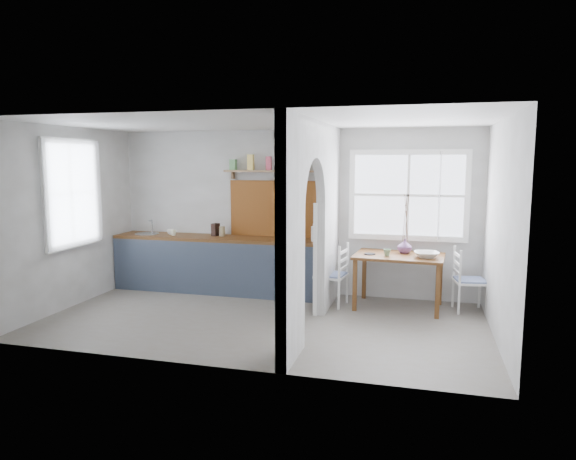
% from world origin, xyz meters
% --- Properties ---
extents(floor, '(5.80, 3.20, 0.01)m').
position_xyz_m(floor, '(0.00, 0.00, 0.00)').
color(floor, slate).
rests_on(floor, ground).
extents(ceiling, '(5.80, 3.20, 0.01)m').
position_xyz_m(ceiling, '(0.00, 0.00, 2.60)').
color(ceiling, silver).
rests_on(ceiling, walls).
extents(walls, '(5.81, 3.21, 2.60)m').
position_xyz_m(walls, '(0.00, 0.00, 1.30)').
color(walls, silver).
rests_on(walls, floor).
extents(partition, '(0.12, 3.20, 2.60)m').
position_xyz_m(partition, '(0.70, 0.06, 1.45)').
color(partition, silver).
rests_on(partition, floor).
extents(kitchen_window, '(0.10, 1.16, 1.50)m').
position_xyz_m(kitchen_window, '(-2.87, 0.00, 1.65)').
color(kitchen_window, white).
rests_on(kitchen_window, walls).
extents(nook_window, '(1.76, 0.10, 1.30)m').
position_xyz_m(nook_window, '(1.80, 1.56, 1.60)').
color(nook_window, white).
rests_on(nook_window, walls).
extents(counter, '(3.50, 0.60, 0.90)m').
position_xyz_m(counter, '(-1.13, 1.33, 0.46)').
color(counter, '#492A18').
rests_on(counter, floor).
extents(sink, '(0.40, 0.40, 0.02)m').
position_xyz_m(sink, '(-2.43, 1.30, 0.89)').
color(sink, '#B1B5C0').
rests_on(sink, counter).
extents(backsplash, '(1.65, 0.03, 0.90)m').
position_xyz_m(backsplash, '(-0.20, 1.58, 1.35)').
color(backsplash, '#965120').
rests_on(backsplash, walls).
extents(shelf, '(1.75, 0.20, 0.21)m').
position_xyz_m(shelf, '(-0.20, 1.49, 2.00)').
color(shelf, olive).
rests_on(shelf, walls).
extents(pendant_lamp, '(0.26, 0.26, 0.16)m').
position_xyz_m(pendant_lamp, '(0.15, 1.15, 1.88)').
color(pendant_lamp, beige).
rests_on(pendant_lamp, ceiling).
extents(utensil_rail, '(0.02, 0.50, 0.02)m').
position_xyz_m(utensil_rail, '(0.61, 0.90, 1.45)').
color(utensil_rail, '#B1B5C0').
rests_on(utensil_rail, partition).
extents(dining_table, '(1.30, 0.92, 0.78)m').
position_xyz_m(dining_table, '(1.71, 1.08, 0.39)').
color(dining_table, '#492A18').
rests_on(dining_table, floor).
extents(chair_left, '(0.48, 0.48, 0.92)m').
position_xyz_m(chair_left, '(0.74, 0.99, 0.46)').
color(chair_left, white).
rests_on(chair_left, floor).
extents(chair_right, '(0.47, 0.47, 0.90)m').
position_xyz_m(chair_right, '(2.70, 1.17, 0.45)').
color(chair_right, white).
rests_on(chair_right, floor).
extents(kettle, '(0.26, 0.23, 0.27)m').
position_xyz_m(kettle, '(0.47, 1.26, 1.03)').
color(kettle, white).
rests_on(kettle, counter).
extents(mug_a, '(0.12, 0.12, 0.09)m').
position_xyz_m(mug_a, '(-1.91, 1.24, 0.95)').
color(mug_a, white).
rests_on(mug_a, counter).
extents(mug_b, '(0.12, 0.12, 0.09)m').
position_xyz_m(mug_b, '(-2.00, 1.32, 0.95)').
color(mug_b, white).
rests_on(mug_b, counter).
extents(knife_block, '(0.12, 0.15, 0.20)m').
position_xyz_m(knife_block, '(-1.24, 1.40, 1.00)').
color(knife_block, black).
rests_on(knife_block, counter).
extents(jar, '(0.13, 0.13, 0.16)m').
position_xyz_m(jar, '(-1.11, 1.37, 0.98)').
color(jar, '#8E7F5B').
rests_on(jar, counter).
extents(towel_magenta, '(0.02, 0.03, 0.60)m').
position_xyz_m(towel_magenta, '(0.58, 0.99, 0.28)').
color(towel_magenta, '#D92F66').
rests_on(towel_magenta, counter).
extents(towel_orange, '(0.02, 0.03, 0.54)m').
position_xyz_m(towel_orange, '(0.58, 0.95, 0.25)').
color(towel_orange, '#C95E08').
rests_on(towel_orange, counter).
extents(bowl, '(0.39, 0.39, 0.08)m').
position_xyz_m(bowl, '(2.09, 0.96, 0.82)').
color(bowl, white).
rests_on(bowl, dining_table).
extents(table_cup, '(0.11, 0.11, 0.10)m').
position_xyz_m(table_cup, '(1.55, 0.95, 0.83)').
color(table_cup, gray).
rests_on(table_cup, dining_table).
extents(plate, '(0.20, 0.20, 0.01)m').
position_xyz_m(plate, '(1.30, 1.01, 0.78)').
color(plate, black).
rests_on(plate, dining_table).
extents(vase, '(0.26, 0.26, 0.21)m').
position_xyz_m(vase, '(1.78, 1.23, 0.88)').
color(vase, '#663F71').
rests_on(vase, dining_table).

